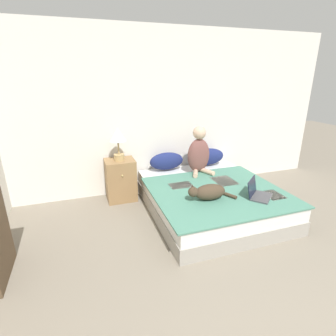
{
  "coord_description": "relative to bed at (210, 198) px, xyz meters",
  "views": [
    {
      "loc": [
        -1.33,
        -0.56,
        1.87
      ],
      "look_at": [
        -0.32,
        2.4,
        0.74
      ],
      "focal_mm": 28.0,
      "sensor_mm": 36.0,
      "label": 1
    }
  ],
  "objects": [
    {
      "name": "table_lamp",
      "position": [
        -1.14,
        0.79,
        0.79
      ],
      "size": [
        0.25,
        0.25,
        0.48
      ],
      "color": "tan",
      "rests_on": "nightstand"
    },
    {
      "name": "wall_back",
      "position": [
        -0.33,
        1.05,
        1.08
      ],
      "size": [
        5.82,
        0.05,
        2.55
      ],
      "color": "white",
      "rests_on": "ground_plane"
    },
    {
      "name": "person_sitting",
      "position": [
        0.06,
        0.56,
        0.52
      ],
      "size": [
        0.37,
        0.36,
        0.73
      ],
      "color": "brown",
      "rests_on": "bed"
    },
    {
      "name": "bed",
      "position": [
        0.0,
        0.0,
        0.0
      ],
      "size": [
        1.73,
        1.95,
        0.39
      ],
      "color": "#9E998E",
      "rests_on": "ground_plane"
    },
    {
      "name": "cat_tabby",
      "position": [
        -0.24,
        -0.37,
        0.3
      ],
      "size": [
        0.62,
        0.23,
        0.2
      ],
      "rotation": [
        0.0,
        0.0,
        3.09
      ],
      "color": "#473828",
      "rests_on": "bed"
    },
    {
      "name": "nightstand",
      "position": [
        -1.14,
        0.79,
        0.13
      ],
      "size": [
        0.44,
        0.4,
        0.64
      ],
      "color": "#937047",
      "rests_on": "ground_plane"
    },
    {
      "name": "pillow_far",
      "position": [
        0.38,
        0.83,
        0.34
      ],
      "size": [
        0.56,
        0.24,
        0.28
      ],
      "color": "navy",
      "rests_on": "bed"
    },
    {
      "name": "pillow_near",
      "position": [
        -0.38,
        0.83,
        0.34
      ],
      "size": [
        0.56,
        0.24,
        0.28
      ],
      "color": "navy",
      "rests_on": "bed"
    },
    {
      "name": "laptop_open",
      "position": [
        0.4,
        -0.51,
        0.25
      ],
      "size": [
        0.42,
        0.41,
        0.23
      ],
      "rotation": [
        0.0,
        0.0,
        0.71
      ],
      "color": "#424247",
      "rests_on": "bed"
    }
  ]
}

